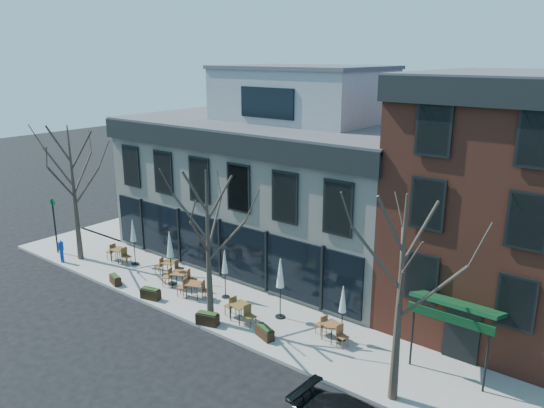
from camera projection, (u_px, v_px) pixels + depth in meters
The scene contains 25 objects.
ground at pixel (222, 280), 28.92m from camera, with size 120.00×120.00×0.00m, color black.
sidewalk_front at pixel (240, 310), 25.34m from camera, with size 33.50×4.70×0.15m, color gray.
sidewalk_side at pixel (169, 215), 40.13m from camera, with size 4.50×12.00×0.15m, color gray.
corner_building at pixel (280, 179), 31.40m from camera, with size 18.39×10.39×11.10m.
red_brick_building at pixel (511, 201), 23.39m from camera, with size 8.20×11.78×11.18m.
tree_corner at pixel (74, 192), 30.39m from camera, with size 3.93×3.98×7.92m.
tree_mid at pixel (208, 246), 23.14m from camera, with size 3.50×3.55×7.04m.
tree_right at pixel (400, 298), 17.71m from camera, with size 3.72×3.77×7.48m.
sign_pole at pixel (55, 222), 31.96m from camera, with size 0.50×0.10×3.40m.
call_box at pixel (61, 251), 30.78m from camera, with size 0.27×0.27×1.35m.
cafe_set_0 at pixel (119, 254), 30.86m from camera, with size 1.88×0.78×0.99m.
cafe_set_1 at pixel (169, 267), 29.08m from camera, with size 1.79×0.96×0.92m.
cafe_set_2 at pixel (180, 278), 27.52m from camera, with size 1.92×1.22×1.00m.
cafe_set_3 at pixel (194, 289), 26.32m from camera, with size 1.86×1.09×0.96m.
cafe_set_4 at pixel (240, 311), 24.02m from camera, with size 1.96×0.88×1.01m.
cafe_set_5 at pixel (332, 330), 22.41m from camera, with size 1.82×0.87×0.93m.
umbrella_0 at pixel (133, 233), 30.11m from camera, with size 0.43×0.43×2.71m.
umbrella_1 at pixel (170, 247), 27.45m from camera, with size 0.47×0.47×2.93m.
umbrella_2 at pixel (225, 264), 26.03m from camera, with size 0.40×0.40×2.50m.
umbrella_3 at pixel (280, 276), 23.94m from camera, with size 0.46×0.46×2.90m.
umbrella_4 at pixel (343, 302), 22.12m from camera, with size 0.40×0.40×2.47m.
planter_0 at pixel (115, 280), 27.96m from camera, with size 0.95×0.58×0.50m.
planter_1 at pixel (151, 293), 26.27m from camera, with size 1.08×0.64×0.56m.
planter_2 at pixel (207, 318), 23.78m from camera, with size 1.11×0.71×0.58m.
planter_3 at pixel (265, 332), 22.66m from camera, with size 1.04×0.67×0.54m.
Camera 1 is at (18.67, -19.25, 11.90)m, focal length 35.00 mm.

